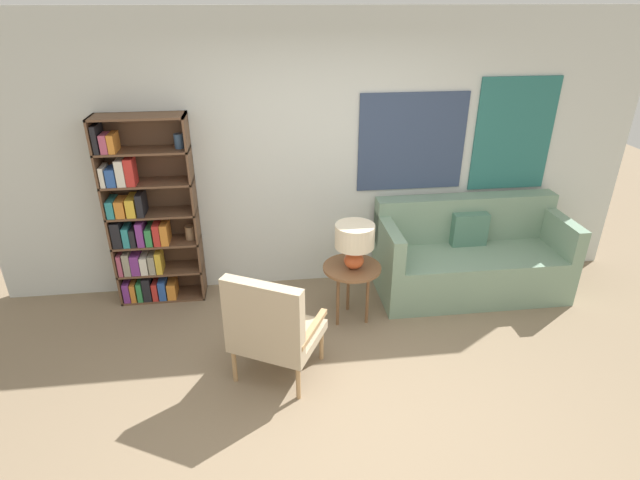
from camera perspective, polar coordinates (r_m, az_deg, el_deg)
The scene contains 7 objects.
ground_plane at distance 3.88m, azimuth 4.11°, elevation -19.38°, with size 14.00×14.00×0.00m, color #847056.
wall_back at distance 4.94m, azimuth 0.71°, elevation 9.53°, with size 6.40×0.08×2.70m.
bookshelf at distance 5.03m, azimuth -19.42°, elevation 1.87°, with size 0.82×0.30×1.84m.
armchair at distance 3.85m, azimuth -5.66°, elevation -9.81°, with size 0.82×0.80×0.95m.
couch at distance 5.32m, azimuth 16.69°, elevation -2.02°, with size 1.87×0.80×0.94m.
side_table at distance 4.55m, azimuth 3.66°, elevation -3.71°, with size 0.53×0.53×0.57m.
table_lamp at distance 4.37m, azimuth 3.98°, elevation 0.01°, with size 0.35×0.35×0.42m.
Camera 1 is at (-0.60, -2.66, 2.76)m, focal length 28.00 mm.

